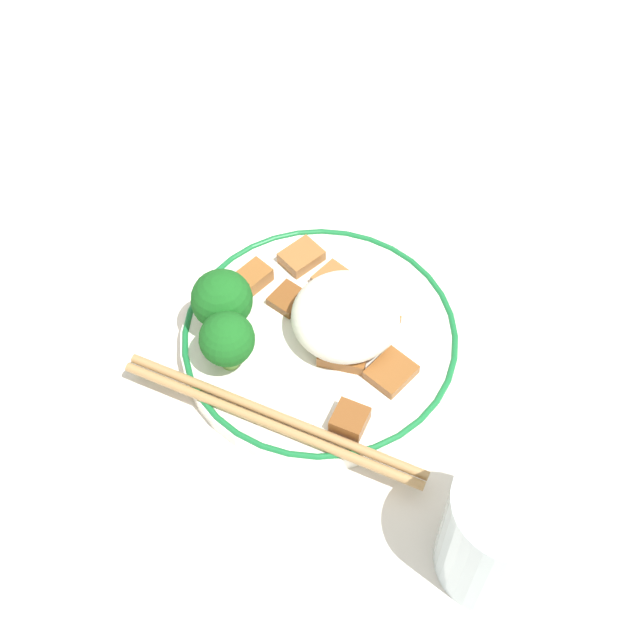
{
  "coord_description": "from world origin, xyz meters",
  "views": [
    {
      "loc": [
        0.32,
        0.22,
        0.6
      ],
      "look_at": [
        0.0,
        0.0,
        0.04
      ],
      "focal_mm": 50.0,
      "sensor_mm": 36.0,
      "label": 1
    }
  ],
  "objects_px": {
    "broccoli_back_left": "(222,301)",
    "drinking_glass": "(501,533)",
    "broccoli_back_center": "(227,340)",
    "plate": "(320,339)",
    "chopsticks": "(272,419)"
  },
  "relations": [
    {
      "from": "plate",
      "to": "drinking_glass",
      "type": "height_order",
      "value": "drinking_glass"
    },
    {
      "from": "plate",
      "to": "drinking_glass",
      "type": "distance_m",
      "value": 0.22
    },
    {
      "from": "plate",
      "to": "drinking_glass",
      "type": "relative_size",
      "value": 2.23
    },
    {
      "from": "broccoli_back_left",
      "to": "broccoli_back_center",
      "type": "relative_size",
      "value": 1.07
    },
    {
      "from": "broccoli_back_left",
      "to": "broccoli_back_center",
      "type": "bearing_deg",
      "value": 44.2
    },
    {
      "from": "broccoli_back_center",
      "to": "drinking_glass",
      "type": "bearing_deg",
      "value": 85.6
    },
    {
      "from": "plate",
      "to": "drinking_glass",
      "type": "xyz_separation_m",
      "value": [
        0.08,
        0.2,
        0.04
      ]
    },
    {
      "from": "broccoli_back_center",
      "to": "drinking_glass",
      "type": "distance_m",
      "value": 0.24
    },
    {
      "from": "broccoli_back_left",
      "to": "drinking_glass",
      "type": "relative_size",
      "value": 0.58
    },
    {
      "from": "broccoli_back_left",
      "to": "drinking_glass",
      "type": "bearing_deg",
      "value": 80.46
    },
    {
      "from": "plate",
      "to": "broccoli_back_left",
      "type": "xyz_separation_m",
      "value": [
        0.03,
        -0.07,
        0.04
      ]
    },
    {
      "from": "plate",
      "to": "broccoli_back_center",
      "type": "height_order",
      "value": "broccoli_back_center"
    },
    {
      "from": "broccoli_back_left",
      "to": "broccoli_back_center",
      "type": "xyz_separation_m",
      "value": [
        0.03,
        0.03,
        -0.0
      ]
    },
    {
      "from": "broccoli_back_center",
      "to": "chopsticks",
      "type": "height_order",
      "value": "broccoli_back_center"
    },
    {
      "from": "broccoli_back_center",
      "to": "chopsticks",
      "type": "bearing_deg",
      "value": 67.98
    }
  ]
}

